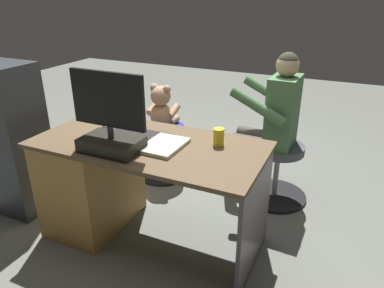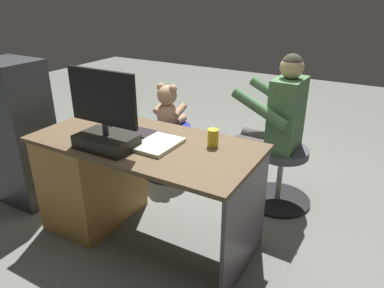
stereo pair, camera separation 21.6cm
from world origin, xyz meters
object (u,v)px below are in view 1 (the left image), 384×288
object	(u,v)px
teddy_bear	(162,108)
visitor_chair	(277,169)
person	(271,117)
tv_remote	(93,137)
desk	(104,178)
keyboard	(142,134)
monitor	(110,128)
cup	(219,137)
computer_mouse	(107,126)
office_chair_teddy	(163,146)

from	to	relation	value
teddy_bear	visitor_chair	size ratio (longest dim) A/B	0.74
person	tv_remote	bearing A→B (deg)	46.63
desk	keyboard	bearing A→B (deg)	-164.57
teddy_bear	monitor	bearing A→B (deg)	103.56
keyboard	tv_remote	bearing A→B (deg)	32.84
keyboard	cup	size ratio (longest dim) A/B	3.89
tv_remote	keyboard	bearing A→B (deg)	-176.75
computer_mouse	visitor_chair	distance (m)	1.39
computer_mouse	tv_remote	size ratio (longest dim) A/B	0.64
computer_mouse	tv_remote	distance (m)	0.18
tv_remote	cup	bearing A→B (deg)	167.51
keyboard	visitor_chair	world-z (taller)	keyboard
cup	person	xyz separation A→B (m)	(-0.15, -0.74, -0.09)
desk	cup	xyz separation A→B (m)	(-0.80, -0.15, 0.39)
cup	visitor_chair	distance (m)	0.94
computer_mouse	visitor_chair	world-z (taller)	computer_mouse
monitor	keyboard	distance (m)	0.31
desk	tv_remote	size ratio (longest dim) A/B	9.78
computer_mouse	visitor_chair	size ratio (longest dim) A/B	0.18
cup	visitor_chair	xyz separation A→B (m)	(-0.24, -0.75, -0.52)
visitor_chair	office_chair_teddy	bearing A→B (deg)	2.25
desk	computer_mouse	size ratio (longest dim) A/B	15.28
cup	office_chair_teddy	size ratio (longest dim) A/B	0.23
visitor_chair	person	xyz separation A→B (m)	(0.09, 0.00, 0.44)
person	cup	bearing A→B (deg)	78.28
monitor	visitor_chair	size ratio (longest dim) A/B	0.90
person	teddy_bear	bearing A→B (deg)	1.47
office_chair_teddy	cup	bearing A→B (deg)	138.64
desk	monitor	bearing A→B (deg)	142.73
monitor	tv_remote	bearing A→B (deg)	-24.66
monitor	desk	bearing A→B (deg)	-37.27
visitor_chair	person	size ratio (longest dim) A/B	0.44
computer_mouse	tv_remote	bearing A→B (deg)	95.94
desk	person	xyz separation A→B (m)	(-0.95, -0.89, 0.31)
monitor	computer_mouse	distance (m)	0.39
cup	visitor_chair	size ratio (longest dim) A/B	0.20
visitor_chair	computer_mouse	bearing A→B (deg)	38.08
desk	cup	world-z (taller)	cup
cup	person	bearing A→B (deg)	-101.72
monitor	person	world-z (taller)	monitor
monitor	computer_mouse	xyz separation A→B (m)	(0.24, -0.28, -0.13)
desk	cup	bearing A→B (deg)	-169.44
cup	tv_remote	size ratio (longest dim) A/B	0.72
keyboard	person	world-z (taller)	person
keyboard	person	size ratio (longest dim) A/B	0.35
keyboard	office_chair_teddy	bearing A→B (deg)	-69.51
monitor	teddy_bear	xyz separation A→B (m)	(0.26, -1.06, -0.22)
monitor	teddy_bear	distance (m)	1.11
visitor_chair	person	world-z (taller)	person
desk	cup	size ratio (longest dim) A/B	13.60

